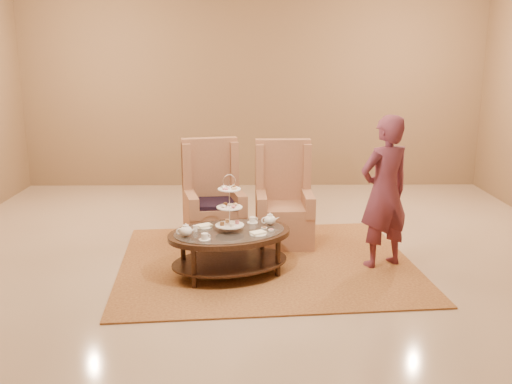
{
  "coord_description": "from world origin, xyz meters",
  "views": [
    {
      "loc": [
        -0.07,
        -6.02,
        2.33
      ],
      "look_at": [
        0.01,
        0.2,
        0.8
      ],
      "focal_mm": 40.0,
      "sensor_mm": 36.0,
      "label": 1
    }
  ],
  "objects_px": {
    "tea_table": "(230,239)",
    "person": "(384,193)",
    "armchair_left": "(213,208)",
    "armchair_right": "(284,209)"
  },
  "relations": [
    {
      "from": "tea_table",
      "to": "person",
      "type": "height_order",
      "value": "person"
    },
    {
      "from": "person",
      "to": "tea_table",
      "type": "bearing_deg",
      "value": -16.75
    },
    {
      "from": "armchair_left",
      "to": "person",
      "type": "distance_m",
      "value": 2.15
    },
    {
      "from": "armchair_left",
      "to": "armchair_right",
      "type": "xyz_separation_m",
      "value": [
        0.88,
        -0.02,
        -0.01
      ]
    },
    {
      "from": "tea_table",
      "to": "person",
      "type": "xyz_separation_m",
      "value": [
        1.68,
        0.24,
        0.44
      ]
    },
    {
      "from": "armchair_left",
      "to": "armchair_right",
      "type": "bearing_deg",
      "value": -14.18
    },
    {
      "from": "armchair_right",
      "to": "tea_table",
      "type": "bearing_deg",
      "value": -121.19
    },
    {
      "from": "armchair_right",
      "to": "person",
      "type": "height_order",
      "value": "person"
    },
    {
      "from": "armchair_left",
      "to": "person",
      "type": "relative_size",
      "value": 0.76
    },
    {
      "from": "tea_table",
      "to": "person",
      "type": "relative_size",
      "value": 0.91
    }
  ]
}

